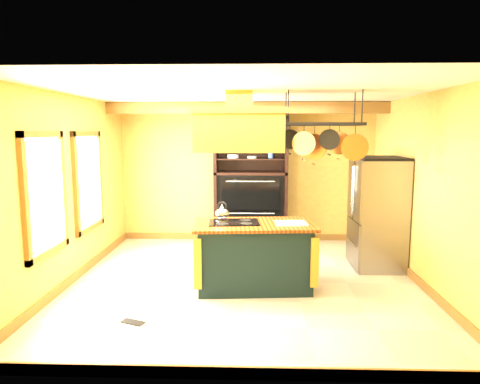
# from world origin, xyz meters

# --- Properties ---
(floor) EXTENTS (5.00, 5.00, 0.00)m
(floor) POSITION_xyz_m (0.00, 0.00, 0.00)
(floor) COLOR beige
(floor) RESTS_ON ground
(ceiling) EXTENTS (5.00, 5.00, 0.00)m
(ceiling) POSITION_xyz_m (0.00, 0.00, 2.70)
(ceiling) COLOR white
(ceiling) RESTS_ON wall_back
(wall_back) EXTENTS (5.00, 0.02, 2.70)m
(wall_back) POSITION_xyz_m (0.00, 2.50, 1.35)
(wall_back) COLOR gold
(wall_back) RESTS_ON floor
(wall_front) EXTENTS (5.00, 0.02, 2.70)m
(wall_front) POSITION_xyz_m (0.00, -2.50, 1.35)
(wall_front) COLOR gold
(wall_front) RESTS_ON floor
(wall_left) EXTENTS (0.02, 5.00, 2.70)m
(wall_left) POSITION_xyz_m (-2.50, 0.00, 1.35)
(wall_left) COLOR gold
(wall_left) RESTS_ON floor
(wall_right) EXTENTS (0.02, 5.00, 2.70)m
(wall_right) POSITION_xyz_m (2.50, 0.00, 1.35)
(wall_right) COLOR gold
(wall_right) RESTS_ON floor
(ceiling_beam) EXTENTS (5.00, 0.15, 0.20)m
(ceiling_beam) POSITION_xyz_m (0.00, 1.70, 2.59)
(ceiling_beam) COLOR olive
(ceiling_beam) RESTS_ON ceiling
(window_near) EXTENTS (0.06, 1.06, 1.56)m
(window_near) POSITION_xyz_m (-2.47, -0.80, 1.40)
(window_near) COLOR olive
(window_near) RESTS_ON wall_left
(window_far) EXTENTS (0.06, 1.06, 1.56)m
(window_far) POSITION_xyz_m (-2.47, 0.60, 1.40)
(window_far) COLOR olive
(window_far) RESTS_ON wall_left
(kitchen_island) EXTENTS (1.72, 1.04, 1.11)m
(kitchen_island) POSITION_xyz_m (0.14, -0.22, 0.47)
(kitchen_island) COLOR black
(kitchen_island) RESTS_ON floor
(range_hood) EXTENTS (1.25, 0.71, 0.80)m
(range_hood) POSITION_xyz_m (-0.06, -0.22, 2.22)
(range_hood) COLOR gold
(range_hood) RESTS_ON ceiling
(pot_rack) EXTENTS (1.15, 0.52, 0.91)m
(pot_rack) POSITION_xyz_m (1.05, -0.22, 2.14)
(pot_rack) COLOR black
(pot_rack) RESTS_ON ceiling
(refrigerator) EXTENTS (0.75, 0.89, 1.74)m
(refrigerator) POSITION_xyz_m (2.10, 0.79, 0.85)
(refrigerator) COLOR gray
(refrigerator) RESTS_ON floor
(hutch) EXTENTS (1.39, 0.63, 2.46)m
(hutch) POSITION_xyz_m (0.07, 2.23, 0.94)
(hutch) COLOR black
(hutch) RESTS_ON floor
(floor_register) EXTENTS (0.30, 0.22, 0.01)m
(floor_register) POSITION_xyz_m (-1.25, -1.39, 0.01)
(floor_register) COLOR black
(floor_register) RESTS_ON floor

